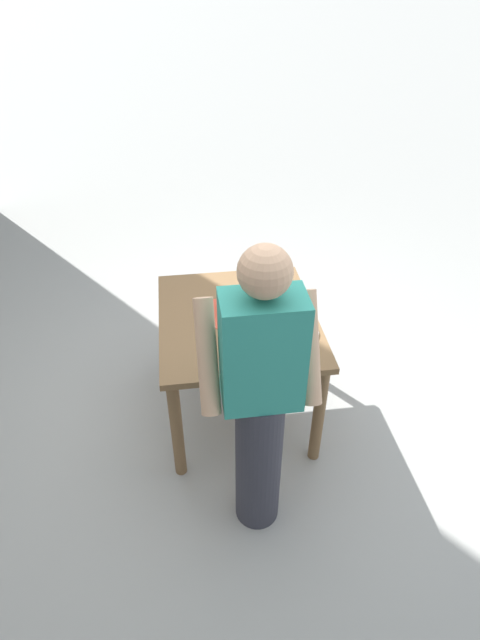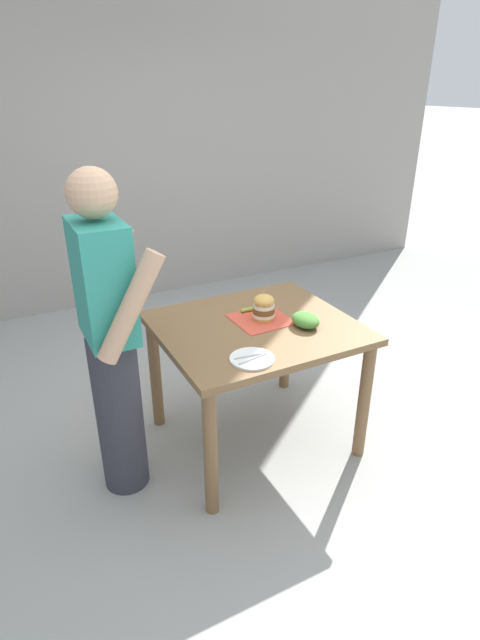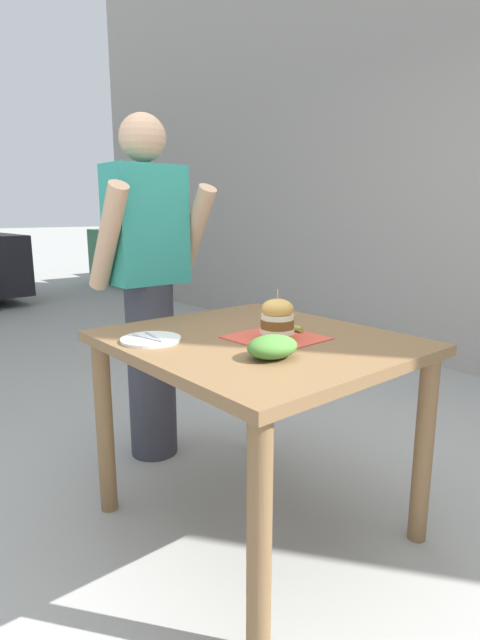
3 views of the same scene
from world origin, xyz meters
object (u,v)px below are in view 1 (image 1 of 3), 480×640
object	(u,v)px
side_salad	(255,289)
patio_table	(238,333)
sandwich	(230,300)
side_plate_with_forks	(300,332)
diner_across_table	(260,400)
pickle_spear	(209,314)

from	to	relation	value
side_salad	patio_table	bearing A→B (deg)	58.48
patio_table	sandwich	bearing A→B (deg)	-62.29
sandwich	patio_table	bearing A→B (deg)	117.71
patio_table	side_plate_with_forks	world-z (taller)	side_plate_with_forks
patio_table	side_salad	distance (m)	0.32
sandwich	side_salad	distance (m)	0.25
side_salad	diner_across_table	world-z (taller)	diner_across_table
patio_table	side_plate_with_forks	xyz separation A→B (m)	(-0.33, 0.21, 0.13)
patio_table	side_plate_with_forks	bearing A→B (deg)	148.10
patio_table	sandwich	distance (m)	0.22
pickle_spear	side_plate_with_forks	distance (m)	0.56
side_salad	diner_across_table	distance (m)	1.05
sandwich	diner_across_table	world-z (taller)	diner_across_table
diner_across_table	side_plate_with_forks	bearing A→B (deg)	-119.73
sandwich	pickle_spear	size ratio (longest dim) A/B	2.45
side_plate_with_forks	diner_across_table	distance (m)	0.69
side_plate_with_forks	side_salad	bearing A→B (deg)	-66.47
side_salad	diner_across_table	bearing A→B (deg)	81.94
side_plate_with_forks	side_salad	size ratio (longest dim) A/B	1.22
side_salad	side_plate_with_forks	bearing A→B (deg)	113.53
pickle_spear	side_plate_with_forks	xyz separation A→B (m)	(-0.50, 0.24, -0.01)
side_salad	diner_across_table	size ratio (longest dim) A/B	0.11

